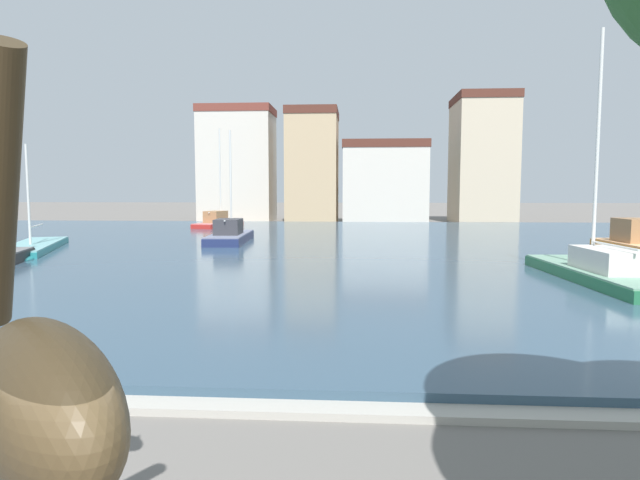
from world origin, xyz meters
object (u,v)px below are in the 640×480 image
sailboat_navy (231,237)px  sailboat_red (220,223)px  giraffe_statue (39,411)px  sailboat_green (592,272)px  mooring_bollard (3,394)px  sailboat_teal (30,251)px

sailboat_navy → sailboat_red: bearing=107.0°
giraffe_statue → sailboat_green: 19.51m
sailboat_red → sailboat_navy: 13.59m
mooring_bollard → sailboat_teal: bearing=121.0°
sailboat_green → sailboat_teal: bearing=165.2°
mooring_bollard → sailboat_green: bearing=41.0°
giraffe_statue → sailboat_teal: size_ratio=0.45×
sailboat_red → sailboat_green: sailboat_green is taller
sailboat_teal → sailboat_green: 25.22m
giraffe_statue → sailboat_green: sailboat_green is taller
sailboat_navy → mooring_bollard: size_ratio=14.86×
sailboat_red → sailboat_navy: size_ratio=1.14×
sailboat_green → mooring_bollard: size_ratio=18.39×
sailboat_teal → sailboat_green: sailboat_green is taller
sailboat_teal → mooring_bollard: sailboat_teal is taller
sailboat_navy → sailboat_teal: bearing=-144.4°
sailboat_navy → sailboat_green: size_ratio=0.81×
sailboat_teal → giraffe_statue: bearing=-57.8°
sailboat_red → mooring_bollard: bearing=-80.6°
sailboat_red → sailboat_green: 32.32m
giraffe_statue → mooring_bollard: (-3.75, 5.10, -1.97)m
sailboat_teal → mooring_bollard: 21.19m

